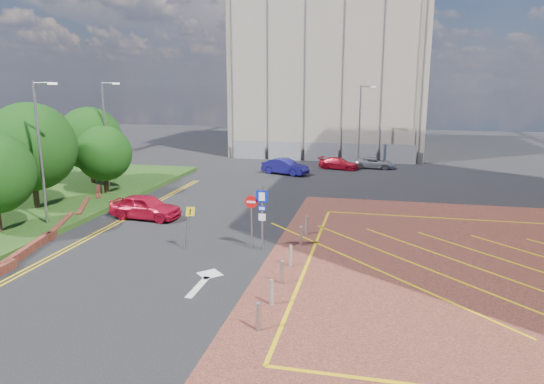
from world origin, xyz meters
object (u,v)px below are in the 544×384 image
(warning_sign, at_px, (188,222))
(lamp_left_near, at_px, (41,148))
(lamp_back, at_px, (360,122))
(car_blue_back, at_px, (285,167))
(tree_b, at_px, (31,147))
(car_red_left, at_px, (145,207))
(sign_cluster, at_px, (258,212))
(car_red_back, at_px, (338,163))
(lamp_left_far, at_px, (106,130))
(tree_c, at_px, (104,153))
(tree_d, at_px, (90,139))
(car_silver_back, at_px, (374,163))

(warning_sign, bearing_deg, lamp_left_near, 168.96)
(lamp_back, bearing_deg, car_blue_back, -135.14)
(tree_b, xyz_separation_m, car_red_left, (7.62, 0.04, -3.48))
(sign_cluster, relative_size, warning_sign, 1.42)
(lamp_left_near, relative_size, car_red_left, 1.81)
(sign_cluster, relative_size, car_red_back, 0.83)
(lamp_left_far, bearing_deg, warning_sign, -46.18)
(tree_b, relative_size, car_blue_back, 1.55)
(tree_b, relative_size, lamp_left_near, 0.84)
(tree_c, distance_m, car_blue_back, 16.31)
(tree_d, distance_m, sign_cluster, 20.74)
(tree_d, distance_m, car_red_left, 12.14)
(tree_b, xyz_separation_m, car_silver_back, (21.15, 21.67, -3.70))
(tree_d, distance_m, lamp_left_far, 2.44)
(lamp_left_near, height_order, lamp_left_far, same)
(car_red_back, bearing_deg, tree_d, 137.68)
(car_red_back, bearing_deg, lamp_left_far, 143.00)
(car_red_back, relative_size, car_silver_back, 1.01)
(tree_b, xyz_separation_m, tree_d, (-1.00, 8.00, -0.37))
(lamp_back, bearing_deg, tree_c, -134.32)
(tree_d, distance_m, lamp_left_near, 11.76)
(lamp_left_far, distance_m, car_silver_back, 25.20)
(tree_b, bearing_deg, car_red_back, 49.07)
(lamp_left_near, bearing_deg, car_silver_back, 53.78)
(lamp_left_far, relative_size, sign_cluster, 2.50)
(car_silver_back, bearing_deg, car_blue_back, 126.23)
(lamp_left_far, relative_size, car_blue_back, 1.84)
(tree_b, height_order, lamp_left_near, lamp_left_near)
(tree_c, distance_m, sign_cluster, 16.53)
(car_blue_back, bearing_deg, car_red_back, -30.17)
(car_red_back, xyz_separation_m, car_silver_back, (3.42, 1.22, -0.03))
(lamp_back, bearing_deg, car_red_back, -125.90)
(tree_d, bearing_deg, sign_cluster, -35.58)
(car_blue_back, bearing_deg, lamp_left_far, 148.36)
(tree_b, distance_m, lamp_left_near, 4.32)
(lamp_back, distance_m, car_red_left, 26.13)
(lamp_back, relative_size, sign_cluster, 2.50)
(tree_d, relative_size, lamp_left_near, 0.76)
(tree_d, relative_size, car_red_left, 1.37)
(lamp_left_near, distance_m, sign_cluster, 13.04)
(tree_c, relative_size, warning_sign, 2.18)
(tree_c, relative_size, lamp_left_near, 0.61)
(lamp_left_far, relative_size, car_silver_back, 2.09)
(tree_b, bearing_deg, tree_c, 68.20)
(car_red_left, height_order, car_silver_back, car_red_left)
(car_silver_back, bearing_deg, tree_c, 134.96)
(tree_b, relative_size, sign_cluster, 2.11)
(lamp_left_far, height_order, car_blue_back, lamp_left_far)
(tree_d, bearing_deg, tree_c, -45.00)
(lamp_left_far, xyz_separation_m, sign_cluster, (14.72, -11.02, -2.71))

